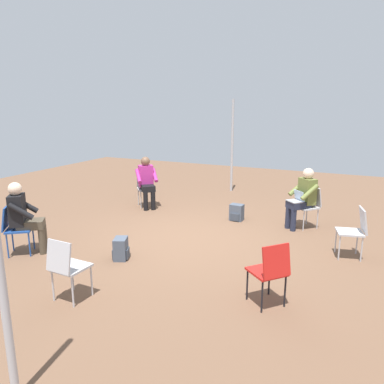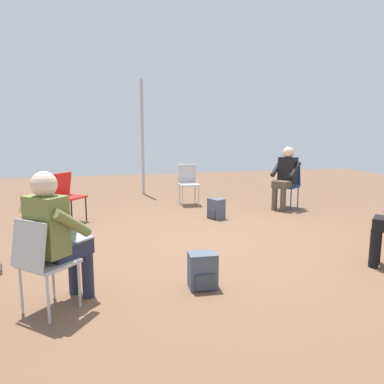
% 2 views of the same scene
% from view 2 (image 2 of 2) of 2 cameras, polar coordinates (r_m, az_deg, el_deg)
% --- Properties ---
extents(ground_plane, '(16.63, 16.63, 0.00)m').
position_cam_2_polar(ground_plane, '(5.36, 2.29, -7.65)').
color(ground_plane, brown).
extents(chair_southeast, '(0.59, 0.58, 0.85)m').
position_cam_2_polar(chair_southeast, '(3.47, -21.94, -9.48)').
color(chair_southeast, '#B7B7BC').
rests_on(chair_southeast, ground).
extents(chair_southwest, '(0.58, 0.59, 0.85)m').
position_cam_2_polar(chair_southwest, '(6.77, -18.44, -0.20)').
color(chair_southwest, red).
rests_on(chair_southwest, ground).
extents(chair_northwest, '(0.57, 0.58, 0.85)m').
position_cam_2_polar(chair_northwest, '(7.87, 14.51, 1.29)').
color(chair_northwest, '#1E4799').
rests_on(chair_northwest, ground).
extents(chair_west, '(0.45, 0.42, 0.85)m').
position_cam_2_polar(chair_west, '(7.93, -0.59, 1.66)').
color(chair_west, '#B7B7BC').
rests_on(chair_west, ground).
extents(person_with_laptop, '(0.64, 0.64, 1.24)m').
position_cam_2_polar(person_with_laptop, '(3.52, -19.98, -5.76)').
color(person_with_laptop, '#23283D').
rests_on(person_with_laptop, ground).
extents(person_in_black, '(0.63, 0.63, 1.24)m').
position_cam_2_polar(person_in_black, '(7.69, 14.06, 2.61)').
color(person_in_black, '#4C4233').
rests_on(person_in_black, ground).
extents(backpack_near_laptop_user, '(0.26, 0.29, 0.36)m').
position_cam_2_polar(backpack_near_laptop_user, '(3.86, 1.63, -12.16)').
color(backpack_near_laptop_user, '#475160').
rests_on(backpack_near_laptop_user, ground).
extents(backpack_by_empty_chair, '(0.34, 0.31, 0.36)m').
position_cam_2_polar(backpack_by_empty_chair, '(6.73, 3.71, -2.72)').
color(backpack_by_empty_chair, '#475160').
rests_on(backpack_by_empty_chair, ground).
extents(tent_pole_near, '(0.07, 0.07, 2.75)m').
position_cam_2_polar(tent_pole_near, '(9.18, -7.55, 8.17)').
color(tent_pole_near, '#B2B2B7').
rests_on(tent_pole_near, ground).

